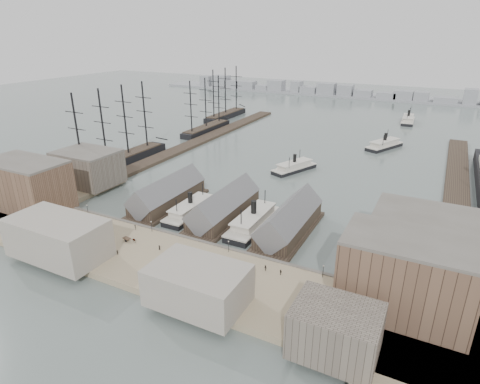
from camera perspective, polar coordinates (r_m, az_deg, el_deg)
The scene contains 41 objects.
ground at distance 139.20m, azimuth -5.69°, elevation -6.44°, with size 900.00×900.00×0.00m, color #54615E.
quay at distance 124.77m, azimuth -10.71°, elevation -9.88°, with size 180.00×30.00×2.00m, color gray.
seawall at distance 134.88m, azimuth -6.90°, elevation -6.94°, with size 180.00×1.20×2.30m, color #59544C.
west_wharf at distance 251.97m, azimuth -6.55°, elevation 6.92°, with size 10.00×220.00×1.60m, color #2D231C.
east_wharf at distance 203.06m, azimuth 28.47°, elevation 0.53°, with size 10.00×180.00×1.60m, color #2D231C.
ferry_shed_west at distance 163.42m, azimuth -10.27°, elevation -0.42°, with size 14.00×42.00×12.60m.
ferry_shed_center at distance 150.03m, azimuth -2.29°, elevation -2.16°, with size 14.00×42.00×12.60m.
ferry_shed_east at distance 140.22m, azimuth 7.04°, elevation -4.15°, with size 14.00×42.00×12.60m.
warehouse_west_front at distance 173.55m, azimuth -28.00°, elevation 0.86°, with size 32.00×18.00×18.00m, color brown.
warehouse_west_back at distance 191.41m, azimuth -20.76°, elevation 3.24°, with size 26.00×20.00×14.00m, color #60564C.
warehouse_east_front at distance 105.34m, azimuth 22.49°, elevation -11.14°, with size 30.00×18.00×19.00m, color brown.
warehouse_east_back at distance 130.01m, azimuth 24.51°, elevation -5.96°, with size 28.00×20.00×15.00m, color #60564C.
street_bldg_center at distance 103.39m, azimuth -6.00°, elevation -13.03°, with size 24.00×16.00×10.00m, color gray.
street_bldg_west at distance 133.58m, azimuth -24.46°, elevation -5.92°, with size 30.00×16.00×12.00m, color gray.
street_bldg_east at distance 91.52m, azimuth 13.44°, elevation -18.61°, with size 18.00×14.00×11.00m, color #60564C.
lamp_post_far_w at distance 159.74m, azimuth -20.89°, elevation -2.10°, with size 0.44×0.44×3.92m.
lamp_post_near_w at distance 140.19m, azimuth -12.50°, elevation -4.51°, with size 0.44×0.44×3.92m.
lamp_post_near_e at distance 124.86m, azimuth -1.65°, elevation -7.45°, with size 0.44×0.44×3.92m.
lamp_post_far_e at distance 115.43m, azimuth 11.77°, elevation -10.66°, with size 0.44×0.44×3.92m.
far_shore at distance 446.00m, azimuth 18.39°, elevation 13.01°, with size 500.00×40.00×15.72m.
ferry_docked_west at distance 155.02m, azimuth -7.02°, elevation -2.43°, with size 8.26×27.53×9.83m.
ferry_docked_east at distance 144.25m, azimuth 1.93°, elevation -4.11°, with size 9.18×30.61×10.93m.
ferry_open_near at distance 203.77m, azimuth 7.73°, elevation 3.58°, with size 17.17×26.76×9.21m.
ferry_open_mid at distance 256.34m, azimuth 19.85°, elevation 6.36°, with size 19.06×28.60×9.88m.
ferry_open_far at distance 335.38m, azimuth 22.77°, elevation 9.46°, with size 10.24×29.24×10.29m.
sailing_ship_near at distance 220.81m, azimuth -16.90°, elevation 4.49°, with size 9.83×67.70×40.40m.
sailing_ship_mid at distance 283.41m, azimuth -4.82°, elevation 9.07°, with size 8.86×51.17×36.41m.
sailing_ship_far at distance 328.33m, azimuth -2.05°, elevation 10.98°, with size 9.47×52.62×38.94m.
tram at distance 105.37m, azimuth 15.11°, elevation -15.22°, with size 2.57×9.51×3.37m.
horse_cart_left at distance 159.29m, azimuth -22.59°, elevation -3.19°, with size 4.80×2.41×1.55m.
horse_cart_center at distance 136.13m, azimuth -15.23°, elevation -6.55°, with size 4.89×1.96×1.46m.
horse_cart_right at distance 113.65m, azimuth -3.01°, elevation -11.86°, with size 4.90×2.95×1.73m.
pedestrian_0 at distance 159.68m, azimuth -22.18°, elevation -3.05°, with size 0.61×0.44×1.66m, color black.
pedestrian_1 at distance 146.87m, azimuth -21.25°, elevation -5.08°, with size 0.88×0.69×1.82m, color black.
pedestrian_2 at distance 143.75m, azimuth -14.69°, elevation -4.87°, with size 1.05×0.61×1.63m, color black.
pedestrian_3 at distance 130.06m, azimuth -17.03°, elevation -8.19°, with size 0.93×0.39×1.58m, color black.
pedestrian_4 at distance 129.47m, azimuth -11.40°, elevation -7.74°, with size 0.78×0.51×1.60m, color black.
pedestrian_5 at distance 120.91m, azimuth -7.77°, elevation -9.78°, with size 0.60×0.44×1.65m, color black.
pedestrian_6 at distance 117.02m, azimuth 3.62°, elevation -10.74°, with size 0.87×0.68×1.80m, color black.
pedestrian_7 at distance 110.30m, azimuth -0.71°, elevation -12.98°, with size 1.16×0.67×1.80m, color black.
pedestrian_8 at distance 115.89m, azimuth 5.80°, elevation -11.25°, with size 0.93×0.39×1.58m, color black.
Camera 1 is at (67.73, -101.91, 66.36)m, focal length 30.00 mm.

